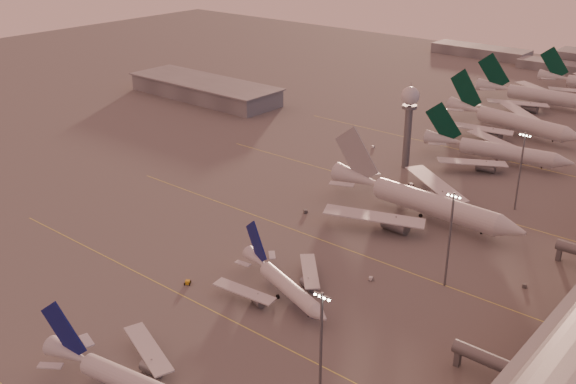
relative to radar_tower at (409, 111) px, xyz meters
The scene contains 20 objects.
ground 121.92m from the radar_tower, 92.39° to the right, with size 700.00×700.00×0.00m, color #5D5B5B.
taxiway_markings 71.83m from the radar_tower, 68.66° to the right, with size 180.00×185.25×0.02m.
hangar 127.68m from the radar_tower, behind, with size 82.00×27.00×8.50m.
radar_tower is the anchor object (origin of this frame).
mast_a 131.38m from the radar_tower, 66.17° to the right, with size 3.60×0.56×25.00m.
mast_b 82.32m from the radar_tower, 52.43° to the right, with size 3.60×0.56×25.00m.
mast_c 46.66m from the radar_tower, 12.53° to the right, with size 3.60×0.56×25.00m.
narrowbody_near 144.30m from the radar_tower, 80.89° to the right, with size 40.81×32.32×16.03m.
narrowbody_mid 99.00m from the radar_tower, 76.44° to the right, with size 35.16×27.59×14.26m.
widebody_white 46.17m from the radar_tower, 52.74° to the right, with size 66.18×52.93×23.26m.
greentail_a 38.22m from the radar_tower, 47.25° to the left, with size 54.57×43.76×19.91m.
greentail_b 65.31m from the radar_tower, 77.75° to the left, with size 62.52×50.09×22.85m.
greentail_c 110.92m from the radar_tower, 86.37° to the left, with size 61.65×49.67×22.38m.
gsv_tug_mid 107.57m from the radar_tower, 89.63° to the right, with size 3.72×4.08×1.00m.
gsv_truck_b 84.79m from the radar_tower, 64.90° to the right, with size 5.17×3.39×1.97m.
gsv_truck_c 57.05m from the radar_tower, 93.13° to the right, with size 4.64×5.56×2.18m.
gsv_catering_b 86.78m from the radar_tower, 39.01° to the right, with size 4.96×2.90×3.82m.
gsv_tug_far 27.29m from the radar_tower, 53.12° to the right, with size 4.15×4.37×1.08m.
gsv_truck_d 30.44m from the radar_tower, 152.94° to the left, with size 2.21×4.96×1.94m.
gsv_tug_hangar 48.32m from the radar_tower, 45.41° to the left, with size 3.11×2.01×0.85m.
Camera 1 is at (117.89, -80.87, 86.74)m, focal length 42.00 mm.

